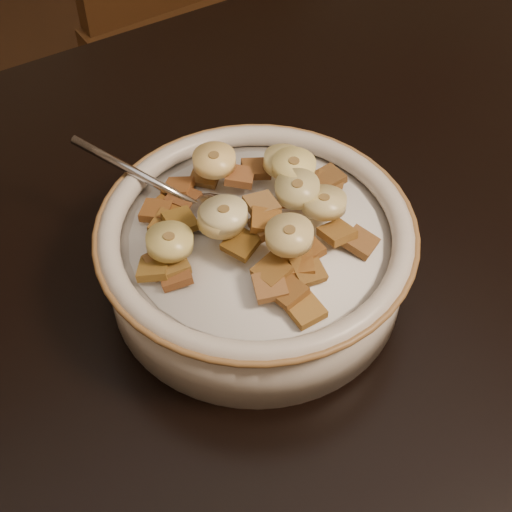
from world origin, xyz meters
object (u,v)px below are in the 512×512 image
spoon (214,215)px  cereal_bowl (256,260)px  chair (266,37)px  table (504,280)px

spoon → cereal_bowl: bearing=90.0°
chair → spoon: bearing=-127.7°
table → cereal_bowl: size_ratio=6.59×
chair → cereal_bowl: 0.73m
table → cereal_bowl: (-0.18, 0.08, 0.05)m
table → spoon: 0.24m
table → chair: chair is taller
table → chair: 0.72m
chair → table: bearing=-108.7°
cereal_bowl → chair: bearing=57.9°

